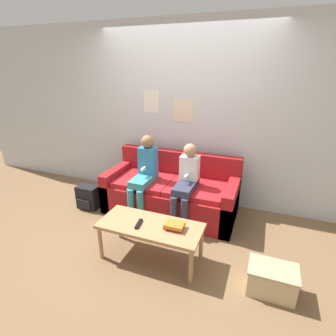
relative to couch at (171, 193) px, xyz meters
name	(u,v)px	position (x,y,z in m)	size (l,w,h in m)	color
ground_plane	(157,230)	(0.00, -0.53, -0.28)	(10.00, 10.00, 0.00)	brown
wall_back	(184,116)	(0.00, 0.51, 1.02)	(8.00, 0.06, 2.60)	silver
couch	(171,193)	(0.00, 0.00, 0.00)	(1.83, 0.83, 0.82)	maroon
coffee_table	(150,228)	(0.15, -1.04, 0.10)	(1.10, 0.47, 0.43)	#AD7F51
person_left	(144,172)	(-0.33, -0.19, 0.34)	(0.24, 0.56, 1.11)	teal
person_right	(186,181)	(0.28, -0.20, 0.32)	(0.24, 0.56, 1.06)	#33384C
tv_remote	(139,224)	(0.04, -1.08, 0.15)	(0.07, 0.17, 0.02)	black
book_stack	(174,226)	(0.41, -1.01, 0.18)	(0.21, 0.15, 0.06)	red
storage_box	(272,280)	(1.39, -1.06, -0.14)	(0.44, 0.30, 0.27)	#CCB284
backpack	(88,197)	(-1.18, -0.37, -0.11)	(0.31, 0.22, 0.35)	black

